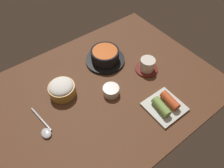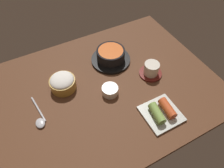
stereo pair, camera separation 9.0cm
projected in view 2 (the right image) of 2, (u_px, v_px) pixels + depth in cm
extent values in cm
cube|color=#56331E|center=(106.00, 88.00, 93.40)|extent=(100.00, 76.00, 2.00)
cylinder|color=black|center=(111.00, 59.00, 102.75)|extent=(19.54, 19.54, 1.28)
cylinder|color=black|center=(111.00, 55.00, 100.10)|extent=(13.80, 13.80, 5.53)
cylinder|color=#D15619|center=(111.00, 51.00, 98.18)|extent=(12.14, 12.14, 0.60)
cylinder|color=#B78C38|center=(63.00, 84.00, 90.47)|extent=(11.46, 11.46, 4.99)
ellipsoid|color=white|center=(62.00, 80.00, 88.53)|extent=(10.54, 10.54, 4.01)
cylinder|color=maroon|center=(150.00, 73.00, 97.21)|extent=(10.80, 10.80, 0.80)
cylinder|color=silver|center=(151.00, 69.00, 94.64)|extent=(6.99, 6.99, 5.78)
cylinder|color=#C6D18C|center=(152.00, 65.00, 92.63)|extent=(5.94, 5.94, 0.40)
cylinder|color=white|center=(110.00, 90.00, 89.05)|extent=(7.16, 7.16, 3.70)
cylinder|color=#386B2D|center=(110.00, 88.00, 87.85)|extent=(5.87, 5.87, 0.50)
cube|color=silver|center=(161.00, 114.00, 83.20)|extent=(14.60, 14.60, 1.00)
cylinder|color=#7A9E47|center=(157.00, 113.00, 80.64)|extent=(4.74, 9.16, 3.64)
cylinder|color=#C64C23|center=(167.00, 108.00, 82.14)|extent=(4.36, 9.04, 3.64)
cylinder|color=#B7B7BC|center=(38.00, 109.00, 84.70)|extent=(2.80, 14.16, 0.80)
ellipsoid|color=#B7B7BC|center=(40.00, 123.00, 80.26)|extent=(3.60, 4.68, 1.26)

